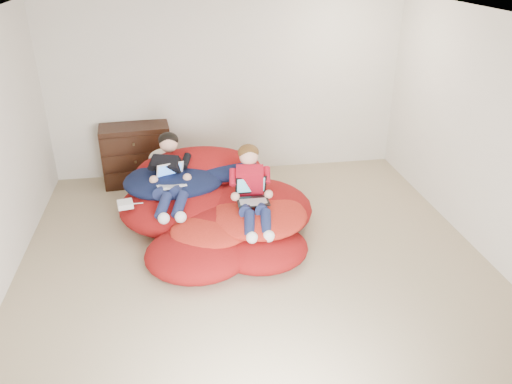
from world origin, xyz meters
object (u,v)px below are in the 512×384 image
Objects in this scene: beanbag_pile at (214,207)px; younger_boy at (252,187)px; laptop_white at (170,178)px; laptop_black at (252,194)px; older_boy at (170,171)px; dresser at (137,155)px.

beanbag_pile is 0.65m from younger_boy.
younger_boy is at bearing -25.45° from laptop_white.
laptop_black is at bearing -40.16° from beanbag_pile.
older_boy is 1.17× the size of younger_boy.
laptop_white is at bearing -90.00° from older_boy.
dresser is at bearing 128.17° from younger_boy.
younger_boy is (0.41, -0.32, 0.38)m from beanbag_pile.
beanbag_pile reaches higher than laptop_black.
younger_boy reaches higher than older_boy.
dresser is at bearing 123.96° from beanbag_pile.
older_boy is (-0.49, 0.21, 0.40)m from beanbag_pile.
younger_boy is 0.08m from laptop_black.
dresser is 1.73m from beanbag_pile.
laptop_black is (0.90, -0.56, -0.10)m from older_boy.
beanbag_pile is at bearing -23.76° from older_boy.
younger_boy is at bearing -51.83° from dresser.
older_boy is 1.04m from younger_boy.
younger_boy is 0.99m from laptop_white.
beanbag_pile is 6.56× the size of laptop_black.
laptop_black is at bearing -32.01° from older_boy.
younger_boy is (1.37, -1.75, 0.23)m from dresser.
laptop_black is (0.00, -0.03, -0.08)m from younger_boy.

